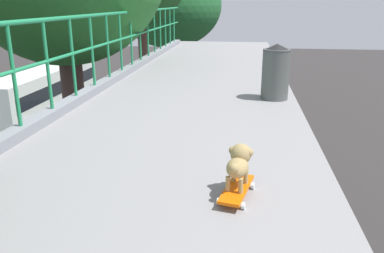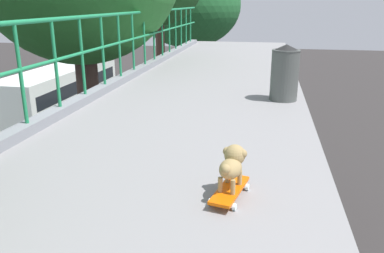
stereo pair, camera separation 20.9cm
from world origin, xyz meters
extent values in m
cylinder|color=#208A54|center=(-0.25, 3.02, 5.98)|extent=(0.04, 0.04, 1.12)
cylinder|color=#208A54|center=(-0.25, 3.77, 5.98)|extent=(0.04, 0.04, 1.12)
cylinder|color=#208A54|center=(-0.25, 4.53, 5.98)|extent=(0.04, 0.04, 1.12)
cylinder|color=#208A54|center=(-0.25, 5.28, 5.98)|extent=(0.04, 0.04, 1.12)
cylinder|color=#208A54|center=(-0.25, 6.04, 5.98)|extent=(0.04, 0.04, 1.12)
cylinder|color=#208A54|center=(-0.25, 6.79, 5.98)|extent=(0.04, 0.04, 1.12)
cylinder|color=#208A54|center=(-0.25, 7.55, 5.98)|extent=(0.04, 0.04, 1.12)
cylinder|color=#208A54|center=(-0.25, 8.30, 5.98)|extent=(0.04, 0.04, 1.12)
cylinder|color=#208A54|center=(-0.25, 9.06, 5.98)|extent=(0.04, 0.04, 1.12)
cylinder|color=#208A54|center=(-0.25, 9.81, 5.98)|extent=(0.04, 0.04, 1.12)
cylinder|color=#208A54|center=(-0.25, 10.57, 5.98)|extent=(0.04, 0.04, 1.12)
cylinder|color=#208A54|center=(-0.25, 11.32, 5.98)|extent=(0.04, 0.04, 1.12)
cylinder|color=#208A54|center=(-0.25, 12.08, 5.98)|extent=(0.04, 0.04, 1.12)
cylinder|color=#208A54|center=(-0.25, 12.83, 5.98)|extent=(0.04, 0.04, 1.12)
cube|color=#B7BBBB|center=(-5.22, 9.73, 0.52)|extent=(1.73, 4.45, 0.56)
cube|color=#1E232B|center=(-5.22, 9.54, 1.08)|extent=(1.49, 2.01, 0.55)
cylinder|color=black|center=(-4.40, 11.08, 0.34)|extent=(0.19, 0.67, 0.67)
cylinder|color=black|center=(-6.04, 11.08, 0.34)|extent=(0.19, 0.67, 0.67)
cylinder|color=black|center=(-4.40, 8.37, 0.34)|extent=(0.19, 0.67, 0.67)
cube|color=white|center=(-9.16, 19.52, 1.70)|extent=(2.55, 10.12, 2.85)
cube|color=black|center=(-9.16, 19.52, 2.20)|extent=(2.57, 9.31, 0.70)
cylinder|color=black|center=(-7.93, 23.06, 0.48)|extent=(0.28, 0.96, 0.96)
cylinder|color=black|center=(-10.38, 23.06, 0.48)|extent=(0.28, 0.96, 0.96)
cylinder|color=black|center=(-7.93, 16.74, 0.48)|extent=(0.28, 0.96, 0.96)
cylinder|color=black|center=(-10.38, 16.74, 0.48)|extent=(0.28, 0.96, 0.96)
cylinder|color=#4A3531|center=(-2.10, 8.42, 3.18)|extent=(0.56, 0.56, 6.35)
cylinder|color=brown|center=(-2.24, 16.06, 3.30)|extent=(0.39, 0.39, 6.59)
cylinder|color=brown|center=(-2.14, 21.89, 2.45)|extent=(0.43, 0.43, 4.91)
ellipsoid|color=#21602F|center=(-2.14, 21.89, 6.54)|extent=(5.92, 5.92, 4.72)
cube|color=#F05D07|center=(2.20, 1.89, 5.36)|extent=(0.28, 0.56, 0.02)
cylinder|color=white|center=(2.33, 2.04, 5.32)|extent=(0.03, 0.06, 0.05)
cylinder|color=white|center=(2.15, 2.08, 5.32)|extent=(0.03, 0.06, 0.05)
cylinder|color=white|center=(2.26, 1.70, 5.32)|extent=(0.03, 0.06, 0.05)
cylinder|color=white|center=(2.07, 1.74, 5.32)|extent=(0.03, 0.06, 0.05)
cylinder|color=tan|center=(2.27, 1.98, 5.43)|extent=(0.04, 0.04, 0.12)
cylinder|color=tan|center=(2.17, 2.00, 5.43)|extent=(0.04, 0.04, 0.12)
cylinder|color=tan|center=(2.23, 1.80, 5.43)|extent=(0.04, 0.04, 0.12)
cylinder|color=tan|center=(2.13, 1.83, 5.43)|extent=(0.04, 0.04, 0.12)
ellipsoid|color=tan|center=(2.20, 1.90, 5.54)|extent=(0.21, 0.27, 0.15)
sphere|color=tan|center=(2.22, 2.00, 5.61)|extent=(0.17, 0.17, 0.17)
ellipsoid|color=#A77E50|center=(2.24, 2.07, 5.60)|extent=(0.07, 0.09, 0.05)
sphere|color=tan|center=(2.28, 1.99, 5.63)|extent=(0.07, 0.07, 0.07)
sphere|color=tan|center=(2.16, 2.01, 5.63)|extent=(0.07, 0.07, 0.07)
sphere|color=tan|center=(2.17, 1.78, 5.58)|extent=(0.08, 0.08, 0.08)
cylinder|color=#4F5351|center=(2.70, 5.22, 5.68)|extent=(0.42, 0.42, 0.77)
cone|color=black|center=(2.70, 5.22, 6.10)|extent=(0.43, 0.43, 0.10)
camera|label=1|loc=(2.22, -0.88, 6.75)|focal=36.56mm
camera|label=2|loc=(2.43, -0.84, 6.75)|focal=36.56mm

